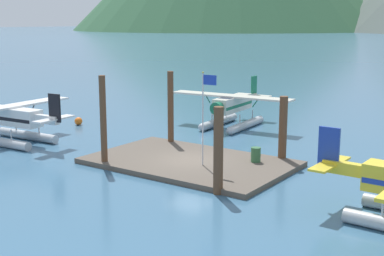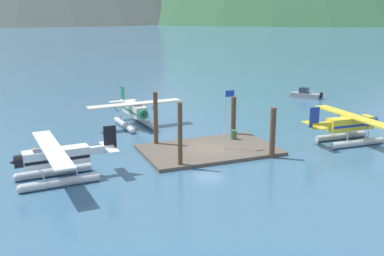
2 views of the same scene
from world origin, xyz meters
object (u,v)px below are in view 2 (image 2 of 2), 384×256
Objects in this scene: fuel_drum at (234,135)px; mooring_buoy at (35,152)px; flagpole at (226,111)px; boat_grey_open_east at (305,94)px; seaplane_white_port_aft at (56,161)px; seaplane_yellow_stbd_aft at (350,127)px; seaplane_cream_bow_left at (135,113)px.

fuel_drum is 1.34× the size of mooring_buoy.
flagpole reaches higher than mooring_buoy.
fuel_drum is (2.07, 2.41, -3.00)m from flagpole.
boat_grey_open_east is (38.45, 13.71, 0.16)m from mooring_buoy.
flagpole is at bearing -139.45° from boat_grey_open_east.
seaplane_yellow_stbd_aft is (27.40, -0.08, 0.00)m from seaplane_white_port_aft.
flagpole is at bearing -18.06° from mooring_buoy.
fuel_drum is 0.08× the size of seaplane_yellow_stbd_aft.
flagpole reaches higher than seaplane_cream_bow_left.
boat_grey_open_east is (9.89, 21.06, -1.09)m from seaplane_yellow_stbd_aft.
flagpole is 12.68m from seaplane_yellow_stbd_aft.
mooring_buoy is (-16.24, 5.29, -3.41)m from flagpole.
flagpole is 0.52× the size of seaplane_white_port_aft.
seaplane_white_port_aft is at bearing -80.90° from mooring_buoy.
seaplane_yellow_stbd_aft is (28.56, -7.35, 1.25)m from mooring_buoy.
seaplane_cream_bow_left is 1.00× the size of seaplane_yellow_stbd_aft.
boat_grey_open_east is (20.14, 16.59, -0.25)m from fuel_drum.
fuel_drum is 12.04m from seaplane_cream_bow_left.
seaplane_white_port_aft is 1.00× the size of seaplane_yellow_stbd_aft.
fuel_drum is 0.21× the size of boat_grey_open_east.
flagpole is 0.52× the size of seaplane_yellow_stbd_aft.
seaplane_white_port_aft is at bearing -165.65° from fuel_drum.
seaplane_white_port_aft and seaplane_cream_bow_left have the same top height.
seaplane_cream_bow_left is (-5.24, 11.94, -2.16)m from flagpole.
mooring_buoy is at bearing 161.94° from flagpole.
seaplane_white_port_aft is (-17.14, -4.39, 0.84)m from fuel_drum.
mooring_buoy is 0.15× the size of boat_grey_open_east.
seaplane_cream_bow_left reaches higher than boat_grey_open_east.
flagpole reaches higher than fuel_drum.
fuel_drum is at bearing 49.35° from flagpole.
mooring_buoy is at bearing -160.38° from boat_grey_open_east.
flagpole is 29.41m from boat_grey_open_east.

